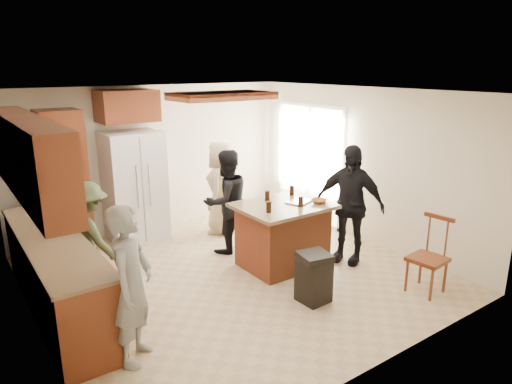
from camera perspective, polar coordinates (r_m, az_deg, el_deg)
room_shell at (r=10.16m, az=13.08°, el=4.08°), size 8.00×5.20×5.00m
person_front_left at (r=4.58m, az=-15.30°, el=-11.17°), size 0.71×0.72×1.60m
person_behind_left at (r=7.00m, az=-3.72°, el=-1.21°), size 0.81×0.53×1.61m
person_behind_right at (r=7.81m, az=-4.36°, el=0.54°), size 0.92×0.91×1.60m
person_side_right at (r=6.75m, az=11.58°, el=-1.50°), size 0.89×1.15×1.75m
person_counter at (r=6.07m, az=-20.24°, el=-5.51°), size 0.79×1.05×1.48m
left_cabinetry at (r=5.72m, az=-24.71°, el=-4.96°), size 0.64×3.00×2.30m
back_wall_units at (r=7.49m, az=-21.01°, el=3.45°), size 1.80×0.60×2.45m
refrigerator at (r=7.75m, az=-14.94°, el=0.69°), size 0.90×0.76×1.80m
kitchen_island at (r=6.59m, az=3.36°, el=-5.32°), size 1.28×1.03×0.93m
island_items at (r=6.50m, az=5.41°, el=-1.02°), size 1.02×0.72×0.15m
trash_bin at (r=5.72m, az=7.24°, el=-10.50°), size 0.42×0.42×0.63m
spindle_chair at (r=6.24m, az=20.75°, el=-7.79°), size 0.46×0.46×0.99m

